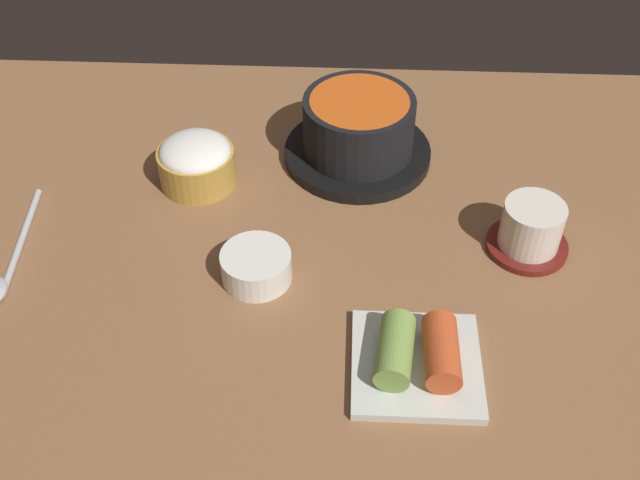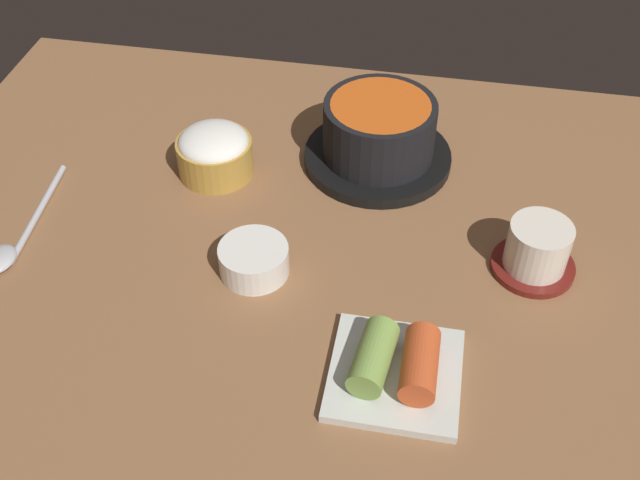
{
  "view_description": "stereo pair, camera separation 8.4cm",
  "coord_description": "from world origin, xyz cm",
  "px_view_note": "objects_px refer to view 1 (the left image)",
  "views": [
    {
      "loc": [
        4.78,
        -62.48,
        63.37
      ],
      "look_at": [
        2.0,
        -2.0,
        5.0
      ],
      "focal_mm": 43.51,
      "sensor_mm": 36.0,
      "label": 1
    },
    {
      "loc": [
        13.12,
        -61.51,
        63.37
      ],
      "look_at": [
        2.0,
        -2.0,
        5.0
      ],
      "focal_mm": 43.51,
      "sensor_mm": 36.0,
      "label": 2
    }
  ],
  "objects_px": {
    "tea_cup_with_saucer": "(531,229)",
    "banchan_cup_center": "(256,265)",
    "stone_pot": "(358,131)",
    "rice_bowl": "(196,161)",
    "kimchi_plate": "(417,357)",
    "spoon": "(1,274)"
  },
  "relations": [
    {
      "from": "rice_bowl",
      "to": "spoon",
      "type": "xyz_separation_m",
      "value": [
        -0.19,
        -0.17,
        -0.03
      ]
    },
    {
      "from": "tea_cup_with_saucer",
      "to": "rice_bowl",
      "type": "bearing_deg",
      "value": 165.52
    },
    {
      "from": "stone_pot",
      "to": "spoon",
      "type": "relative_size",
      "value": 0.97
    },
    {
      "from": "rice_bowl",
      "to": "tea_cup_with_saucer",
      "type": "height_order",
      "value": "same"
    },
    {
      "from": "stone_pot",
      "to": "tea_cup_with_saucer",
      "type": "bearing_deg",
      "value": -39.27
    },
    {
      "from": "tea_cup_with_saucer",
      "to": "banchan_cup_center",
      "type": "relative_size",
      "value": 1.2
    },
    {
      "from": "rice_bowl",
      "to": "spoon",
      "type": "distance_m",
      "value": 0.26
    },
    {
      "from": "banchan_cup_center",
      "to": "kimchi_plate",
      "type": "xyz_separation_m",
      "value": [
        0.17,
        -0.11,
        -0.0
      ]
    },
    {
      "from": "tea_cup_with_saucer",
      "to": "banchan_cup_center",
      "type": "distance_m",
      "value": 0.3
    },
    {
      "from": "tea_cup_with_saucer",
      "to": "banchan_cup_center",
      "type": "bearing_deg",
      "value": -168.81
    },
    {
      "from": "rice_bowl",
      "to": "kimchi_plate",
      "type": "bearing_deg",
      "value": -46.83
    },
    {
      "from": "stone_pot",
      "to": "spoon",
      "type": "distance_m",
      "value": 0.45
    },
    {
      "from": "stone_pot",
      "to": "banchan_cup_center",
      "type": "xyz_separation_m",
      "value": [
        -0.11,
        -0.22,
        -0.02
      ]
    },
    {
      "from": "rice_bowl",
      "to": "kimchi_plate",
      "type": "relative_size",
      "value": 0.75
    },
    {
      "from": "stone_pot",
      "to": "kimchi_plate",
      "type": "bearing_deg",
      "value": -79.57
    },
    {
      "from": "tea_cup_with_saucer",
      "to": "banchan_cup_center",
      "type": "xyz_separation_m",
      "value": [
        -0.3,
        -0.06,
        -0.01
      ]
    },
    {
      "from": "rice_bowl",
      "to": "tea_cup_with_saucer",
      "type": "xyz_separation_m",
      "value": [
        0.39,
        -0.1,
        -0.0
      ]
    },
    {
      "from": "stone_pot",
      "to": "banchan_cup_center",
      "type": "bearing_deg",
      "value": -116.22
    },
    {
      "from": "rice_bowl",
      "to": "kimchi_plate",
      "type": "distance_m",
      "value": 0.37
    },
    {
      "from": "stone_pot",
      "to": "tea_cup_with_saucer",
      "type": "relative_size",
      "value": 2.04
    },
    {
      "from": "rice_bowl",
      "to": "banchan_cup_center",
      "type": "height_order",
      "value": "rice_bowl"
    },
    {
      "from": "banchan_cup_center",
      "to": "rice_bowl",
      "type": "bearing_deg",
      "value": 119.18
    }
  ]
}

